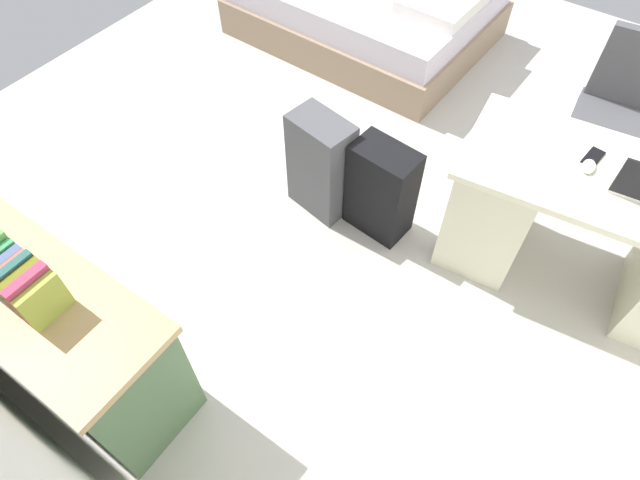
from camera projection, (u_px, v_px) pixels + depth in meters
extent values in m
plane|color=beige|center=(383.00, 182.00, 3.46)|extent=(5.66, 5.66, 0.00)
cube|color=beige|center=(622.00, 184.00, 2.45)|extent=(1.51, 0.83, 0.04)
cube|color=beige|center=(496.00, 200.00, 2.89)|extent=(0.47, 0.64, 0.72)
cylinder|color=black|center=(583.00, 179.00, 3.45)|extent=(0.52, 0.52, 0.04)
cylinder|color=black|center=(595.00, 157.00, 3.29)|extent=(0.06, 0.06, 0.42)
cube|color=#4C4C51|center=(613.00, 126.00, 3.09)|extent=(0.51, 0.51, 0.08)
cube|color=#4C4C51|center=(640.00, 69.00, 2.99)|extent=(0.44, 0.11, 0.44)
cube|color=#4C6B47|center=(23.00, 304.00, 2.50)|extent=(1.76, 0.44, 0.71)
cube|color=#415B3C|center=(128.00, 328.00, 2.61)|extent=(0.67, 0.01, 0.25)
cube|color=#415B3C|center=(26.00, 252.00, 2.88)|extent=(0.67, 0.01, 0.25)
cube|color=gray|center=(364.00, 18.00, 4.36)|extent=(1.94, 1.46, 0.28)
cube|color=black|center=(381.00, 190.00, 3.01)|extent=(0.38, 0.25, 0.60)
cube|color=#4C4C51|center=(321.00, 165.00, 3.09)|extent=(0.39, 0.28, 0.65)
ellipsoid|color=white|center=(589.00, 166.00, 2.47)|extent=(0.07, 0.11, 0.03)
cube|color=black|center=(593.00, 157.00, 2.52)|extent=(0.08, 0.14, 0.01)
cube|color=#99AB40|center=(45.00, 302.00, 1.95)|extent=(0.04, 0.17, 0.19)
cube|color=#B6385B|center=(37.00, 295.00, 1.95)|extent=(0.04, 0.17, 0.22)
cube|color=olive|center=(30.00, 290.00, 1.97)|extent=(0.04, 0.17, 0.21)
cube|color=#2A5E5A|center=(23.00, 284.00, 1.97)|extent=(0.03, 0.17, 0.22)
cube|color=#BA604F|center=(18.00, 280.00, 2.00)|extent=(0.04, 0.17, 0.19)
cube|color=slate|center=(11.00, 275.00, 2.01)|extent=(0.04, 0.17, 0.19)
cube|color=#3BA15D|center=(4.00, 270.00, 2.03)|extent=(0.03, 0.17, 0.20)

